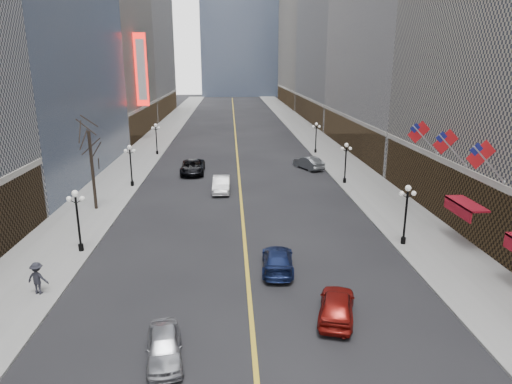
{
  "coord_description": "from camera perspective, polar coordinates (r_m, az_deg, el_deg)",
  "views": [
    {
      "loc": [
        -0.97,
        -1.03,
        13.15
      ],
      "look_at": [
        0.26,
        20.62,
        7.0
      ],
      "focal_mm": 32.0,
      "sensor_mm": 36.0,
      "label": 1
    }
  ],
  "objects": [
    {
      "name": "sidewalk_west",
      "position": [
        73.39,
        -13.47,
        5.14
      ],
      "size": [
        6.0,
        230.0,
        0.15
      ],
      "primitive_type": "cube",
      "color": "gray",
      "rests_on": "ground"
    },
    {
      "name": "tree_west_far",
      "position": [
        43.45,
        -20.06,
        5.73
      ],
      "size": [
        3.6,
        3.6,
        7.92
      ],
      "color": "#2D231C",
      "rests_on": "sidewalk_west"
    },
    {
      "name": "streetlamp_west_2",
      "position": [
        51.25,
        -15.41,
        3.73
      ],
      "size": [
        1.26,
        0.44,
        4.52
      ],
      "color": "black",
      "rests_on": "sidewalk_west"
    },
    {
      "name": "car_nb_far",
      "position": [
        56.54,
        -7.92,
        3.12
      ],
      "size": [
        2.9,
        6.14,
        1.7
      ],
      "primitive_type": "imported",
      "rotation": [
        0.0,
        0.0,
        0.01
      ],
      "color": "black",
      "rests_on": "ground"
    },
    {
      "name": "bldg_east_d",
      "position": [
        154.23,
        9.01,
        22.38
      ],
      "size": [
        26.6,
        46.6,
        62.8
      ],
      "color": "#9E9583",
      "rests_on": "ground"
    },
    {
      "name": "car_nb_mid",
      "position": [
        48.17,
        -4.36,
        0.97
      ],
      "size": [
        1.81,
        5.02,
        1.64
      ],
      "primitive_type": "imported",
      "rotation": [
        0.0,
        0.0,
        -0.01
      ],
      "color": "#BBBBBD",
      "rests_on": "ground"
    },
    {
      "name": "theatre_marquee",
      "position": [
        82.4,
        -14.14,
        14.59
      ],
      "size": [
        2.0,
        0.55,
        12.0
      ],
      "color": "red",
      "rests_on": "ground"
    },
    {
      "name": "flag_4",
      "position": [
        37.29,
        22.81,
        5.56
      ],
      "size": [
        2.87,
        0.12,
        2.87
      ],
      "color": "#B2B2B7",
      "rests_on": "ground"
    },
    {
      "name": "bldg_east_c",
      "position": [
        111.93,
        13.7,
        21.08
      ],
      "size": [
        26.6,
        40.6,
        48.8
      ],
      "color": "gray",
      "rests_on": "ground"
    },
    {
      "name": "lane_line",
      "position": [
        82.09,
        -2.54,
        6.62
      ],
      "size": [
        0.25,
        200.0,
        0.02
      ],
      "primitive_type": "cube",
      "color": "gold",
      "rests_on": "ground"
    },
    {
      "name": "streetlamp_west_3",
      "position": [
        68.67,
        -12.37,
        6.89
      ],
      "size": [
        1.26,
        0.44,
        4.52
      ],
      "color": "black",
      "rests_on": "sidewalk_west"
    },
    {
      "name": "flag_5",
      "position": [
        41.78,
        19.87,
        6.84
      ],
      "size": [
        2.87,
        0.12,
        2.87
      ],
      "color": "#B2B2B7",
      "rests_on": "ground"
    },
    {
      "name": "streetlamp_west_1",
      "position": [
        34.43,
        -21.44,
        -2.62
      ],
      "size": [
        1.26,
        0.44,
        4.52
      ],
      "color": "black",
      "rests_on": "sidewalk_west"
    },
    {
      "name": "ped_west_walk",
      "position": [
        29.74,
        -25.64,
        -9.68
      ],
      "size": [
        1.35,
        0.79,
        1.95
      ],
      "primitive_type": "imported",
      "rotation": [
        0.0,
        0.0,
        2.92
      ],
      "color": "#21222A",
      "rests_on": "sidewalk_west"
    },
    {
      "name": "car_sb_far",
      "position": [
        58.95,
        6.58,
        3.66
      ],
      "size": [
        3.63,
        5.23,
        1.63
      ],
      "primitive_type": "imported",
      "rotation": [
        0.0,
        0.0,
        3.57
      ],
      "color": "#4F5357",
      "rests_on": "ground"
    },
    {
      "name": "car_nb_near",
      "position": [
        22.38,
        -11.41,
        -18.36
      ],
      "size": [
        2.2,
        4.23,
        1.37
      ],
      "primitive_type": "imported",
      "rotation": [
        0.0,
        0.0,
        0.15
      ],
      "color": "#A4A6AB",
      "rests_on": "ground"
    },
    {
      "name": "flag_3",
      "position": [
        32.94,
        26.51,
        3.92
      ],
      "size": [
        2.87,
        0.12,
        2.87
      ],
      "color": "#B2B2B7",
      "rests_on": "ground"
    },
    {
      "name": "awning_c",
      "position": [
        36.82,
        24.55,
        -1.51
      ],
      "size": [
        1.4,
        4.0,
        0.93
      ],
      "color": "maroon",
      "rests_on": "ground"
    },
    {
      "name": "car_sb_near",
      "position": [
        30.23,
        2.71,
        -8.45
      ],
      "size": [
        2.41,
        5.12,
        1.44
      ],
      "primitive_type": "imported",
      "rotation": [
        0.0,
        0.0,
        3.06
      ],
      "color": "#141F4B",
      "rests_on": "ground"
    },
    {
      "name": "streetlamp_east_3",
      "position": [
        69.0,
        7.52,
        7.17
      ],
      "size": [
        1.26,
        0.44,
        4.52
      ],
      "color": "black",
      "rests_on": "sidewalk_east"
    },
    {
      "name": "car_sb_mid",
      "position": [
        25.29,
        10.06,
        -13.74
      ],
      "size": [
        2.95,
        4.84,
        1.54
      ],
      "primitive_type": "imported",
      "rotation": [
        0.0,
        0.0,
        2.87
      ],
      "color": "maroon",
      "rests_on": "ground"
    },
    {
      "name": "streetlamp_east_2",
      "position": [
        51.69,
        11.15,
        4.11
      ],
      "size": [
        1.26,
        0.44,
        4.52
      ],
      "color": "black",
      "rests_on": "sidewalk_east"
    },
    {
      "name": "streetlamp_east_1",
      "position": [
        35.09,
        18.27,
        -1.97
      ],
      "size": [
        1.26,
        0.44,
        4.52
      ],
      "color": "black",
      "rests_on": "sidewalk_east"
    },
    {
      "name": "sidewalk_east",
      "position": [
        73.76,
        8.56,
        5.46
      ],
      "size": [
        6.0,
        230.0,
        0.15
      ],
      "primitive_type": "cube",
      "color": "gray",
      "rests_on": "ground"
    }
  ]
}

